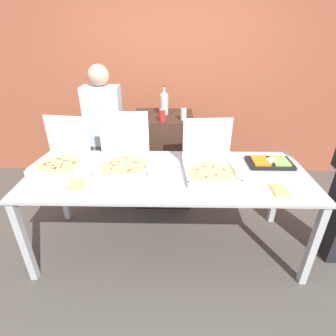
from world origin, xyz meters
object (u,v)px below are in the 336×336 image
at_px(soda_can_silver, 183,114).
at_px(soda_can_colored, 162,115).
at_px(veggie_tray, 270,162).
at_px(pizza_box_near_left, 124,157).
at_px(person_guest_plaid, 106,137).
at_px(paper_plate_front_left, 76,185).
at_px(soda_bottle, 164,102).
at_px(pizza_box_far_left, 209,164).
at_px(paper_plate_front_right, 280,191).
at_px(pizza_box_near_right, 62,157).

height_order(soda_can_silver, soda_can_colored, same).
bearing_deg(soda_can_silver, veggie_tray, -34.85).
xyz_separation_m(pizza_box_near_left, person_guest_plaid, (-0.33, 0.66, -0.06)).
height_order(pizza_box_near_left, soda_can_colored, pizza_box_near_left).
relative_size(paper_plate_front_left, soda_bottle, 0.70).
height_order(pizza_box_near_left, person_guest_plaid, person_guest_plaid).
bearing_deg(soda_can_colored, person_guest_plaid, 171.17).
bearing_deg(person_guest_plaid, soda_bottle, -167.08).
bearing_deg(pizza_box_far_left, soda_can_colored, 119.20).
distance_m(paper_plate_front_left, soda_can_colored, 1.18).
height_order(pizza_box_far_left, paper_plate_front_right, pizza_box_far_left).
xyz_separation_m(pizza_box_near_left, soda_bottle, (0.35, 0.82, 0.31)).
bearing_deg(soda_can_colored, soda_bottle, 87.12).
distance_m(veggie_tray, soda_bottle, 1.33).
bearing_deg(soda_can_silver, person_guest_plaid, 175.94).
xyz_separation_m(soda_bottle, soda_can_colored, (-0.01, -0.26, -0.08)).
distance_m(soda_bottle, soda_can_colored, 0.27).
bearing_deg(soda_bottle, pizza_box_far_left, -65.23).
bearing_deg(paper_plate_front_right, person_guest_plaid, 145.81).
distance_m(pizza_box_far_left, soda_bottle, 1.06).
bearing_deg(pizza_box_near_left, pizza_box_far_left, -11.29).
bearing_deg(veggie_tray, soda_bottle, 142.65).
relative_size(pizza_box_far_left, pizza_box_near_right, 0.99).
xyz_separation_m(paper_plate_front_right, soda_can_silver, (-0.73, 1.03, 0.30)).
bearing_deg(paper_plate_front_right, pizza_box_far_left, 147.39).
relative_size(soda_bottle, person_guest_plaid, 0.19).
xyz_separation_m(paper_plate_front_right, veggie_tray, (0.07, 0.48, 0.01)).
xyz_separation_m(pizza_box_far_left, paper_plate_front_right, (0.51, -0.33, -0.07)).
bearing_deg(pizza_box_far_left, paper_plate_front_left, -170.76).
xyz_separation_m(pizza_box_far_left, person_guest_plaid, (-1.10, 0.77, -0.06)).
relative_size(paper_plate_front_right, soda_can_silver, 1.83).
distance_m(pizza_box_near_right, person_guest_plaid, 0.71).
xyz_separation_m(soda_bottle, soda_can_silver, (0.22, -0.22, -0.08)).
distance_m(soda_can_silver, person_guest_plaid, 0.94).
distance_m(pizza_box_far_left, pizza_box_near_right, 1.35).
relative_size(veggie_tray, soda_bottle, 1.27).
bearing_deg(soda_bottle, soda_can_colored, -92.88).
bearing_deg(pizza_box_near_right, veggie_tray, 9.25).
distance_m(pizza_box_near_right, soda_can_silver, 1.31).
bearing_deg(soda_can_silver, paper_plate_front_left, -132.70).
height_order(veggie_tray, soda_bottle, soda_bottle).
relative_size(pizza_box_far_left, soda_can_silver, 3.92).
xyz_separation_m(pizza_box_near_right, person_guest_plaid, (0.25, 0.66, -0.05)).
relative_size(pizza_box_near_left, pizza_box_near_right, 1.03).
xyz_separation_m(pizza_box_far_left, veggie_tray, (0.59, 0.15, -0.06)).
relative_size(pizza_box_near_left, soda_can_silver, 4.08).
bearing_deg(soda_can_colored, paper_plate_front_right, -46.22).
distance_m(paper_plate_front_left, soda_can_silver, 1.35).
height_order(pizza_box_near_left, soda_bottle, soda_bottle).
height_order(pizza_box_far_left, pizza_box_near_right, pizza_box_far_left).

